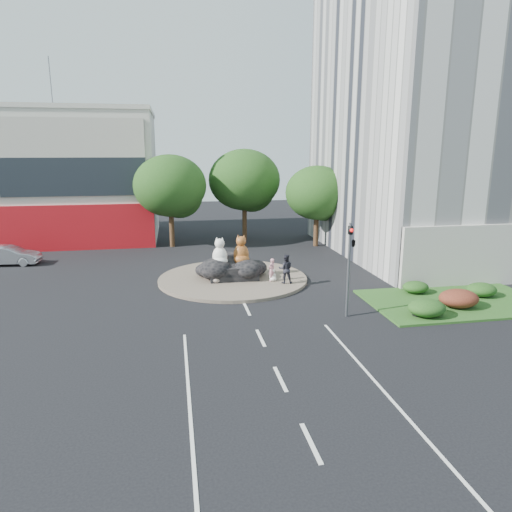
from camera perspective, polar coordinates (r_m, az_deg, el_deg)
The scene contains 23 objects.
ground at distance 21.66m, azimuth 0.58°, elevation -10.21°, with size 120.00×120.00×0.00m, color black.
roundabout_island at distance 30.95m, azimuth -2.91°, elevation -2.84°, with size 10.00×10.00×0.20m, color brown.
rock_plinth at distance 30.81m, azimuth -2.92°, elevation -1.85°, with size 3.20×2.60×0.90m, color black, non-canonical shape.
shophouse_block at distance 49.60m, azimuth -27.30°, elevation 8.86°, with size 25.20×12.30×17.40m.
office_tower at distance 43.69m, azimuth 25.21°, elevation 23.69°, with size 20.00×20.00×35.00m, color silver.
grass_verge at distance 28.79m, azimuth 23.63°, elevation -5.25°, with size 10.00×6.00×0.12m, color #21531B.
tree_left at distance 41.74m, azimuth -10.59°, elevation 8.26°, with size 6.46×6.46×8.27m.
tree_mid at distance 44.24m, azimuth -1.39°, elevation 9.13°, with size 6.84×6.84×8.76m.
tree_right at distance 41.82m, azimuth 7.70°, elevation 7.52°, with size 5.70×5.70×7.30m.
hedge_near_green at distance 25.47m, azimuth 20.56°, elevation -6.09°, with size 2.00×1.60×0.90m, color #163E13.
hedge_red at distance 27.57m, azimuth 24.01°, elevation -4.86°, with size 2.20×1.76×0.99m, color #431712.
hedge_mid_green at distance 30.18m, azimuth 26.35°, elevation -3.79°, with size 1.80×1.44×0.81m, color #163E13.
hedge_back_green at distance 29.34m, azimuth 19.33°, elevation -3.69°, with size 1.60×1.28×0.72m, color #163E13.
traffic_light at distance 23.81m, azimuth 11.82°, elevation 0.81°, with size 0.44×1.24×5.00m.
street_lamp at distance 32.40m, azimuth 20.69°, elevation 5.10°, with size 2.34×0.22×8.06m.
cat_white at distance 30.18m, azimuth -4.55°, elevation 0.57°, with size 1.15×1.00×1.92m, color silver, non-canonical shape.
cat_tabby at distance 30.58m, azimuth -1.87°, elevation 0.84°, with size 1.20×1.04×1.99m, color #A34621, non-canonical shape.
kitten_calico at distance 29.64m, azimuth -5.03°, elevation -2.40°, with size 0.59×0.51×0.98m, color beige, non-canonical shape.
kitten_white at distance 29.96m, azimuth 2.10°, elevation -2.31°, with size 0.52×0.45×0.86m, color white, non-canonical shape.
pedestrian_pink at distance 29.84m, azimuth 1.98°, elevation -1.73°, with size 0.55×0.36×1.51m, color #CE8592.
pedestrian_dark at distance 29.35m, azimuth 3.72°, elevation -1.61°, with size 0.92×0.72×1.90m, color black.
parked_car at distance 39.64m, azimuth -28.46°, elevation 0.05°, with size 1.56×4.46×1.47m, color #A3A4AA.
litter_bin at distance 25.44m, azimuth 19.54°, elevation -6.29°, with size 0.51×0.51×0.68m, color black.
Camera 1 is at (-3.77, -19.54, 8.53)m, focal length 32.00 mm.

